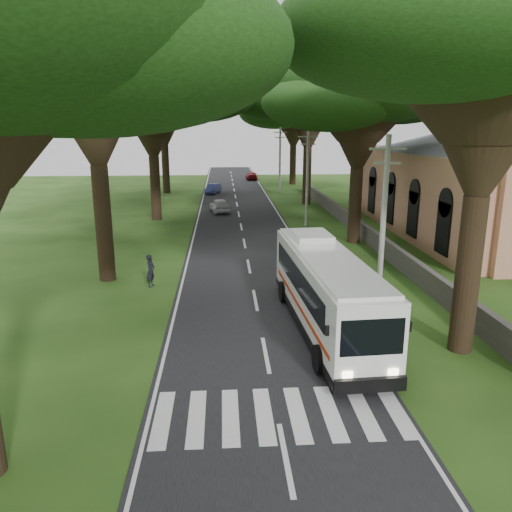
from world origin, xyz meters
TOP-DOWN VIEW (x-y plane):
  - ground at (0.00, 0.00)m, footprint 140.00×140.00m
  - road at (0.00, 25.00)m, footprint 8.00×120.00m
  - crosswalk at (0.00, -2.00)m, footprint 8.00×3.00m
  - property_wall at (9.00, 24.00)m, footprint 0.35×50.00m
  - church at (17.86, 21.55)m, footprint 14.00×24.00m
  - pole_near at (5.50, 6.00)m, footprint 1.60×0.24m
  - pole_mid at (5.50, 26.00)m, footprint 1.60×0.24m
  - pole_far at (5.50, 46.00)m, footprint 1.60×0.24m
  - tree_l_mida at (-8.00, 12.00)m, footprint 12.55×12.55m
  - tree_l_midb at (-7.50, 30.00)m, footprint 15.57×15.57m
  - tree_l_far at (-8.50, 48.00)m, footprint 15.56×15.56m
  - tree_r_near at (7.50, 2.00)m, footprint 13.77×13.77m
  - tree_r_mida at (8.00, 20.00)m, footprint 12.60×12.60m
  - tree_r_midb at (7.50, 38.00)m, footprint 15.88×15.88m
  - tree_r_far at (8.50, 56.00)m, footprint 13.90×13.90m
  - coach_bus at (2.70, 4.37)m, footprint 3.08×11.27m
  - distant_car_a at (-1.83, 33.28)m, footprint 2.25×4.17m
  - distant_car_b at (-2.68, 46.97)m, footprint 2.11×3.73m
  - distant_car_c at (3.00, 62.21)m, footprint 1.70×4.04m
  - pedestrian at (-5.40, 10.59)m, footprint 0.58×0.73m

SIDE VIEW (x-z plane):
  - ground at x=0.00m, z-range 0.00..0.00m
  - crosswalk at x=0.00m, z-range -0.01..0.01m
  - road at x=0.00m, z-range -0.01..0.03m
  - property_wall at x=9.00m, z-range 0.00..1.20m
  - distant_car_c at x=3.00m, z-range 0.03..1.19m
  - distant_car_b at x=-2.68m, z-range 0.03..1.19m
  - distant_car_a at x=-1.83m, z-range 0.03..1.38m
  - pedestrian at x=-5.40m, z-range 0.00..1.75m
  - coach_bus at x=2.70m, z-range 0.13..3.41m
  - pole_near at x=5.50m, z-range 0.18..8.18m
  - pole_mid at x=5.50m, z-range 0.18..8.18m
  - pole_far at x=5.50m, z-range 0.18..8.18m
  - church at x=17.86m, z-range -0.89..10.71m
  - tree_r_mida at x=8.00m, z-range 3.94..17.50m
  - tree_r_far at x=8.50m, z-range 3.84..17.67m
  - tree_l_midb at x=-7.50m, z-range 4.00..18.79m
  - tree_l_far at x=-8.50m, z-range 4.21..19.41m
  - tree_r_near at x=7.50m, z-range 4.47..19.58m
  - tree_r_midb at x=7.50m, z-range 4.30..19.82m
  - tree_l_mida at x=-8.00m, z-range 4.90..20.52m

